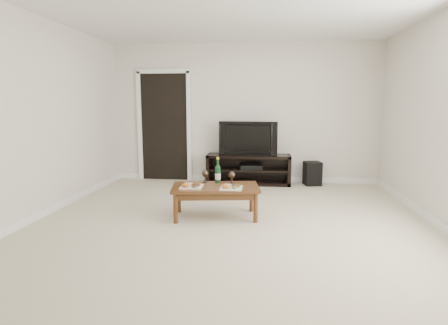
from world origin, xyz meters
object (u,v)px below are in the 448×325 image
subwoofer (312,173)px  coffee_table (215,202)px  media_console (249,169)px  television (249,138)px

subwoofer → coffee_table: bearing=-136.0°
media_console → subwoofer: (1.17, 0.04, -0.06)m
television → media_console: bearing=0.0°
media_console → coffee_table: (-0.33, -2.13, -0.07)m
television → subwoofer: (1.17, 0.04, -0.64)m
media_console → television: 0.58m
media_console → coffee_table: media_console is taller
media_console → television: television is taller
media_console → subwoofer: size_ratio=3.58×
subwoofer → television: bearing=170.3°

